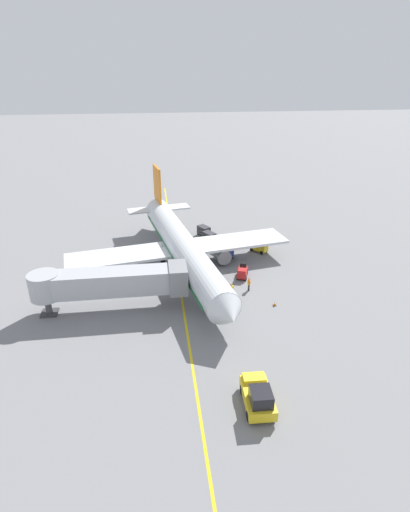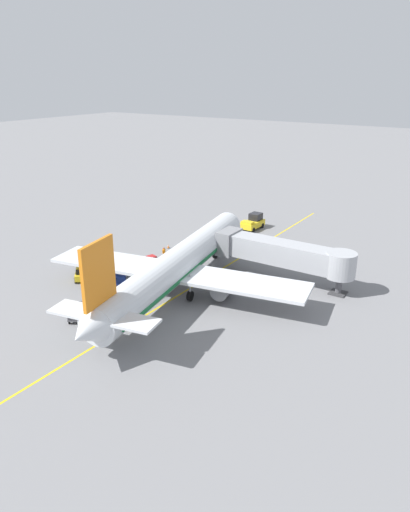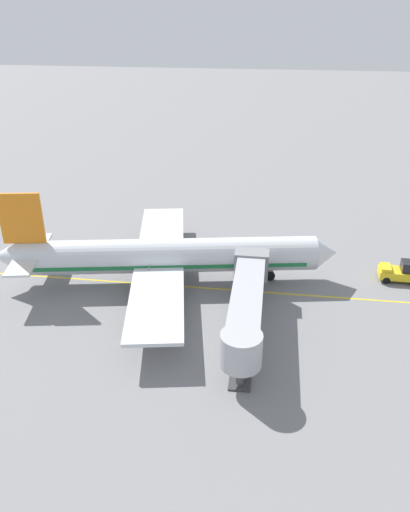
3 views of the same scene
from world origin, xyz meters
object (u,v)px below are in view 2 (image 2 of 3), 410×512
Objects in this scene: baggage_tug_lead at (81,274)px; baggage_cart_front at (122,278)px; baggage_cart_tail_end at (77,312)px; ground_crew_loader at (184,254)px; baggage_cart_third_in_train at (93,301)px; parked_airliner at (178,265)px; ground_crew_wing_walker at (164,252)px; pushback_tractor at (253,222)px; safety_cone_nose_left at (168,246)px; baggage_tug_trailing at (148,262)px; baggage_cart_second_in_train at (108,287)px; jet_bridge at (284,253)px.

baggage_tug_lead reaches higher than baggage_cart_front.
baggage_cart_tail_end is 1.69× the size of ground_crew_loader.
baggage_cart_third_in_train and baggage_cart_tail_end have the same top height.
parked_airliner is 13.06× the size of baggage_cart_front.
baggage_cart_third_in_train is 1.69× the size of ground_crew_wing_walker.
safety_cone_nose_left is (-5.73, -14.72, -0.81)m from pushback_tractor.
safety_cone_nose_left is at bearing 119.82° from ground_crew_wing_walker.
parked_airliner is 12.22m from baggage_cart_tail_end.
parked_airliner is 13.99× the size of baggage_tug_lead.
baggage_tug_trailing is 0.96× the size of baggage_cart_second_in_train.
baggage_cart_front and baggage_cart_tail_end have the same top height.
ground_crew_wing_walker is at bearing -155.53° from ground_crew_loader.
baggage_cart_second_in_train is 1.00× the size of baggage_cart_tail_end.
pushback_tractor is at bearing 86.30° from ground_crew_loader.
baggage_tug_trailing reaches higher than baggage_cart_front.
jet_bridge is 5.98× the size of baggage_cart_front.
baggage_tug_trailing is at bearing -99.03° from pushback_tractor.
baggage_cart_tail_end is 22.79m from safety_cone_nose_left.
baggage_cart_second_in_train and baggage_cart_third_in_train have the same top height.
parked_airliner is at bearing -43.50° from ground_crew_wing_walker.
baggage_cart_third_in_train is 1.00× the size of baggage_cart_tail_end.
parked_airliner is 9.96m from ground_crew_loader.
safety_cone_nose_left is (-18.36, 1.66, -3.17)m from jet_bridge.
jet_bridge reaches higher than baggage_cart_third_in_train.
baggage_cart_second_in_train is at bearing -82.76° from ground_crew_wing_walker.
baggage_cart_front is at bearing -159.80° from parked_airliner.
jet_bridge is at bearing 37.76° from baggage_cart_front.
baggage_cart_front and baggage_cart_third_in_train have the same top height.
ground_crew_wing_walker reaches higher than safety_cone_nose_left.
safety_cone_nose_left is (-3.73, 16.00, -0.66)m from baggage_cart_second_in_train.
baggage_tug_lead reaches higher than safety_cone_nose_left.
ground_crew_wing_walker is (4.14, 10.96, 0.24)m from baggage_tug_lead.
ground_crew_wing_walker is at bearing 96.90° from baggage_cart_front.
parked_airliner reaches higher than jet_bridge.
jet_bridge is 6.20× the size of baggage_tug_trailing.
jet_bridge is 20.64m from baggage_cart_second_in_train.
baggage_cart_front is 1.00× the size of baggage_cart_tail_end.
baggage_cart_front is at bearing -79.64° from baggage_tug_trailing.
jet_bridge is 24.33m from baggage_tug_lead.
ground_crew_wing_walker is at bearing -100.85° from pushback_tractor.
ground_crew_wing_walker is at bearing -60.18° from safety_cone_nose_left.
baggage_cart_second_in_train is at bearing -76.88° from safety_cone_nose_left.
baggage_tug_trailing is 5.17m from ground_crew_loader.
ground_crew_loader reaches higher than baggage_cart_tail_end.
parked_airliner reaches higher than ground_crew_wing_walker.
ground_crew_loader is at bearing -175.67° from jet_bridge.
safety_cone_nose_left is (-5.34, 22.14, -0.66)m from baggage_cart_tail_end.
baggage_tug_trailing is (-7.48, 3.66, -2.47)m from parked_airliner.
ground_crew_loader reaches higher than baggage_cart_third_in_train.
baggage_cart_tail_end is (1.61, -6.14, 0.00)m from baggage_cart_second_in_train.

